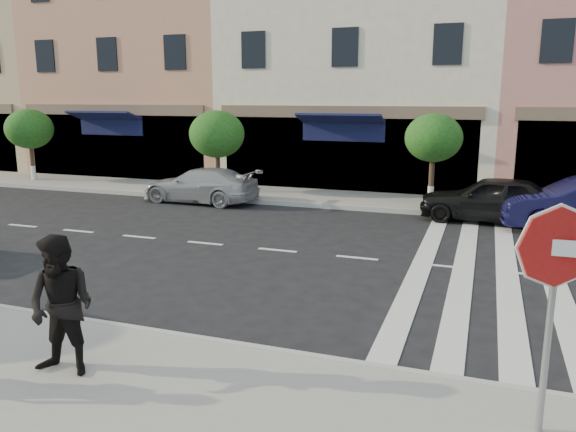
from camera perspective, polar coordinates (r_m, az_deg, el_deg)
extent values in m
plane|color=black|center=(10.41, -8.93, -9.03)|extent=(120.00, 120.00, 0.00)
cube|color=gray|center=(7.62, -23.09, -17.54)|extent=(60.00, 4.50, 0.15)
cube|color=gray|center=(20.40, 5.86, 1.69)|extent=(60.00, 3.00, 0.15)
cube|color=tan|center=(30.14, -12.65, 18.02)|extent=(10.00, 9.00, 14.00)
cube|color=beige|center=(26.10, 8.28, 15.84)|extent=(11.00, 9.00, 11.00)
cylinder|color=#473323|center=(27.03, -24.54, 5.14)|extent=(0.18, 0.18, 1.65)
cylinder|color=silver|center=(27.09, -24.44, 4.04)|extent=(0.20, 0.20, 0.60)
ellipsoid|color=#174814|center=(26.92, -24.79, 8.04)|extent=(2.00, 2.00, 1.70)
cylinder|color=#473323|center=(21.79, -7.13, 4.65)|extent=(0.18, 0.18, 1.60)
cylinder|color=silver|center=(21.86, -7.10, 3.35)|extent=(0.20, 0.20, 0.60)
ellipsoid|color=#174814|center=(21.66, -7.23, 8.26)|extent=(2.10, 2.10, 1.79)
cylinder|color=#473323|center=(19.57, 14.35, 3.69)|extent=(0.18, 0.18, 1.71)
cylinder|color=silver|center=(19.66, 14.27, 2.10)|extent=(0.20, 0.20, 0.60)
ellipsoid|color=#174814|center=(19.43, 14.57, 7.71)|extent=(1.90, 1.90, 1.62)
cylinder|color=gray|center=(6.59, 24.94, -10.71)|extent=(0.07, 0.07, 2.29)
cylinder|color=white|center=(6.30, 25.70, -2.82)|extent=(0.90, 0.04, 0.90)
cylinder|color=#9E1411|center=(6.28, 25.71, -2.86)|extent=(0.83, 0.05, 0.83)
cube|color=white|center=(6.25, 25.74, -2.93)|extent=(0.47, 0.03, 0.17)
imported|color=black|center=(7.85, -22.01, -8.49)|extent=(0.96, 0.77, 1.86)
imported|color=#A2A1A7|center=(20.28, -8.89, 3.11)|extent=(4.35, 1.96, 1.24)
imported|color=black|center=(17.86, 19.99, 1.63)|extent=(4.31, 2.05, 1.42)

